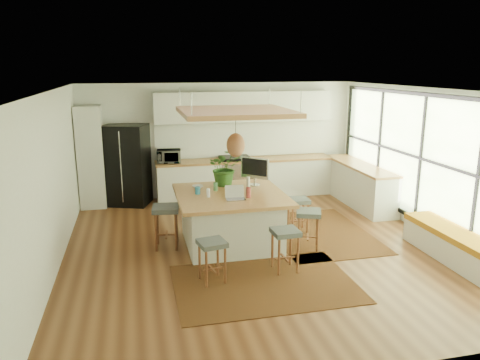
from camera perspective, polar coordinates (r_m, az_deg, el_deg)
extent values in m
plane|color=#552D18|center=(8.11, 2.20, -8.32)|extent=(7.00, 7.00, 0.00)
plane|color=white|center=(7.52, 2.39, 11.09)|extent=(7.00, 7.00, 0.00)
plane|color=silver|center=(11.06, -2.51, 4.97)|extent=(6.50, 0.00, 6.50)
plane|color=silver|center=(4.57, 14.04, -8.64)|extent=(6.50, 0.00, 6.50)
plane|color=silver|center=(7.55, -22.26, -0.31)|extent=(0.00, 7.00, 7.00)
plane|color=silver|center=(9.10, 22.45, 1.97)|extent=(0.00, 7.00, 7.00)
cube|color=silver|center=(10.64, -17.99, 2.72)|extent=(0.55, 0.60, 2.25)
cube|color=silver|center=(11.04, 0.66, 0.16)|extent=(4.20, 0.60, 0.88)
cube|color=#966135|center=(10.94, 0.66, 2.50)|extent=(4.24, 0.64, 0.05)
cube|color=white|center=(11.15, 0.30, 5.06)|extent=(4.20, 0.02, 0.80)
cube|color=silver|center=(10.90, 0.51, 9.09)|extent=(4.20, 0.34, 0.70)
cube|color=silver|center=(10.79, 14.55, -0.63)|extent=(0.60, 2.50, 0.88)
cube|color=#966135|center=(10.69, 14.70, 1.76)|extent=(0.64, 2.54, 0.05)
cube|color=black|center=(6.85, 3.05, -12.70)|extent=(2.60, 1.80, 0.01)
cube|color=black|center=(8.90, 9.72, -6.44)|extent=(1.80, 2.60, 0.01)
imported|color=#A5A5AA|center=(10.62, -8.82, 3.12)|extent=(0.56, 0.34, 0.36)
imported|color=#1E4C19|center=(8.44, -1.88, 1.10)|extent=(0.64, 0.71, 0.54)
imported|color=silver|center=(8.33, -5.27, -0.84)|extent=(0.22, 0.22, 0.05)
cylinder|color=teal|center=(7.93, -5.23, -1.07)|extent=(0.07, 0.07, 0.19)
cylinder|color=silver|center=(7.71, -3.87, -1.48)|extent=(0.07, 0.07, 0.19)
cylinder|color=maroon|center=(7.70, 1.10, -1.48)|extent=(0.07, 0.07, 0.19)
cylinder|color=silver|center=(8.05, 1.18, -0.79)|extent=(0.07, 0.07, 0.19)
cylinder|color=#4D8051|center=(8.13, -2.93, -0.67)|extent=(0.07, 0.07, 0.19)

